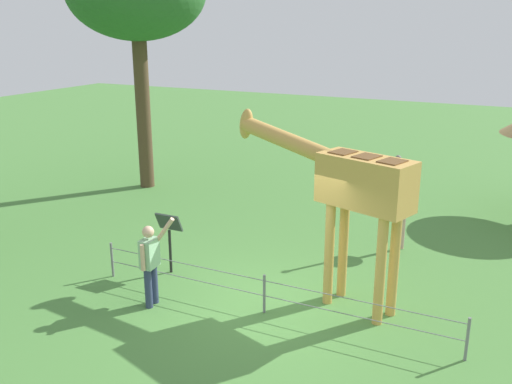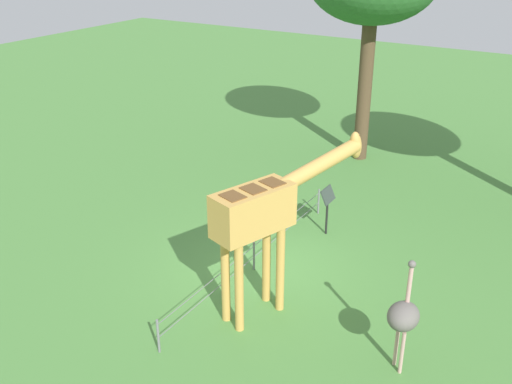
{
  "view_description": "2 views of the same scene",
  "coord_description": "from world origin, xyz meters",
  "px_view_note": "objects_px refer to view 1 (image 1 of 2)",
  "views": [
    {
      "loc": [
        -3.9,
        8.51,
        5.12
      ],
      "look_at": [
        0.59,
        -0.74,
        2.0
      ],
      "focal_mm": 39.44,
      "sensor_mm": 36.0,
      "label": 1
    },
    {
      "loc": [
        -10.29,
        -6.19,
        7.56
      ],
      "look_at": [
        -0.48,
        -0.21,
        2.3
      ],
      "focal_mm": 41.43,
      "sensor_mm": 36.0,
      "label": 2
    }
  ],
  "objects_px": {
    "visitor": "(150,260)",
    "ostrich": "(401,202)",
    "giraffe": "(348,186)",
    "info_sign": "(169,230)"
  },
  "relations": [
    {
      "from": "visitor",
      "to": "ostrich",
      "type": "xyz_separation_m",
      "value": [
        -3.57,
        -4.73,
        0.27
      ]
    },
    {
      "from": "visitor",
      "to": "ostrich",
      "type": "bearing_deg",
      "value": -127.05
    },
    {
      "from": "giraffe",
      "to": "visitor",
      "type": "bearing_deg",
      "value": 27.61
    },
    {
      "from": "giraffe",
      "to": "info_sign",
      "type": "height_order",
      "value": "giraffe"
    },
    {
      "from": "giraffe",
      "to": "ostrich",
      "type": "bearing_deg",
      "value": -97.01
    },
    {
      "from": "giraffe",
      "to": "visitor",
      "type": "distance_m",
      "value": 3.87
    },
    {
      "from": "ostrich",
      "to": "visitor",
      "type": "bearing_deg",
      "value": 52.95
    },
    {
      "from": "visitor",
      "to": "info_sign",
      "type": "height_order",
      "value": "visitor"
    },
    {
      "from": "giraffe",
      "to": "visitor",
      "type": "height_order",
      "value": "giraffe"
    },
    {
      "from": "ostrich",
      "to": "info_sign",
      "type": "bearing_deg",
      "value": 39.62
    }
  ]
}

